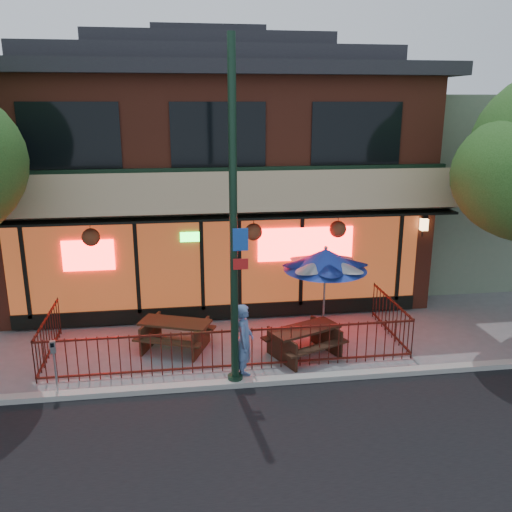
{
  "coord_description": "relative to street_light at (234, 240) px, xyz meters",
  "views": [
    {
      "loc": [
        -1.02,
        -10.72,
        5.75
      ],
      "look_at": [
        0.79,
        2.0,
        2.13
      ],
      "focal_mm": 38.0,
      "sensor_mm": 36.0,
      "label": 1
    }
  ],
  "objects": [
    {
      "name": "ground",
      "position": [
        -0.0,
        0.4,
        -3.15
      ],
      "size": [
        80.0,
        80.0,
        0.0
      ],
      "primitive_type": "plane",
      "color": "gray",
      "rests_on": "ground"
    },
    {
      "name": "curb",
      "position": [
        -0.0,
        -0.1,
        -3.09
      ],
      "size": [
        80.0,
        0.25,
        0.12
      ],
      "primitive_type": "cube",
      "color": "#999993",
      "rests_on": "ground"
    },
    {
      "name": "restaurant_building",
      "position": [
        -0.0,
        7.51,
        0.98
      ],
      "size": [
        12.96,
        9.49,
        8.05
      ],
      "color": "brown",
      "rests_on": "ground"
    },
    {
      "name": "neighbor_building",
      "position": [
        9.0,
        8.1,
        -0.15
      ],
      "size": [
        6.0,
        7.0,
        6.0
      ],
      "primitive_type": "cube",
      "color": "slate",
      "rests_on": "ground"
    },
    {
      "name": "patio_fence",
      "position": [
        -0.0,
        0.91,
        -2.52
      ],
      "size": [
        8.44,
        2.62,
        1.0
      ],
      "color": "#45150E",
      "rests_on": "ground"
    },
    {
      "name": "street_light",
      "position": [
        0.0,
        0.0,
        0.0
      ],
      "size": [
        0.43,
        0.32,
        7.0
      ],
      "color": "black",
      "rests_on": "ground"
    },
    {
      "name": "picnic_table_left",
      "position": [
        -1.25,
        1.9,
        -2.68
      ],
      "size": [
        2.02,
        1.8,
        0.71
      ],
      "color": "#3C2615",
      "rests_on": "ground"
    },
    {
      "name": "picnic_table_right",
      "position": [
        1.75,
        1.1,
        -2.68
      ],
      "size": [
        2.02,
        1.82,
        0.71
      ],
      "color": "black",
      "rests_on": "ground"
    },
    {
      "name": "patio_umbrella",
      "position": [
        2.5,
        2.2,
        -1.13
      ],
      "size": [
        2.08,
        2.08,
        2.37
      ],
      "color": "gray",
      "rests_on": "ground"
    },
    {
      "name": "pedestrian",
      "position": [
        0.21,
        0.21,
        -2.29
      ],
      "size": [
        0.54,
        0.7,
        1.71
      ],
      "primitive_type": "imported",
      "rotation": [
        0.0,
        0.0,
        1.35
      ],
      "color": "#516FA3",
      "rests_on": "ground"
    },
    {
      "name": "parking_meter_near",
      "position": [
        -3.64,
        0.0,
        -2.32
      ],
      "size": [
        0.12,
        0.11,
        1.22
      ],
      "color": "#9EA2A7",
      "rests_on": "ground"
    }
  ]
}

